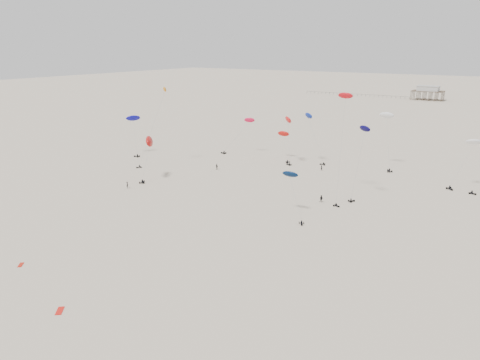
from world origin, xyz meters
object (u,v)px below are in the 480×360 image
Objects in this scene: rig_4 at (468,154)px; spectator_0 at (128,188)px; pavilion_main at (428,94)px; rig_0 at (292,184)px; rig_9 at (311,124)px.

rig_4 is 6.54× the size of spectator_0.
pavilion_main is 1.72× the size of rig_0.
spectator_0 is (-24.43, -264.55, -4.22)m from pavilion_main.
pavilion_main is 9.90× the size of spectator_0.
rig_0 is at bearing -177.70° from rig_9.
rig_9 is at bearing -82.22° from spectator_0.
rig_4 is at bearing -76.29° from pavilion_main.
rig_0 reaches higher than spectator_0.
spectator_0 is at bearing -9.43° from rig_4.
pavilion_main is at bearing -16.01° from rig_9.
rig_0 is at bearing -85.22° from pavilion_main.
pavilion_main is 210.25m from rig_9.
pavilion_main is at bearing -113.04° from rig_0.
rig_0 is 53.68m from rig_4.
spectator_0 is (-76.61, -50.68, -8.99)m from rig_4.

